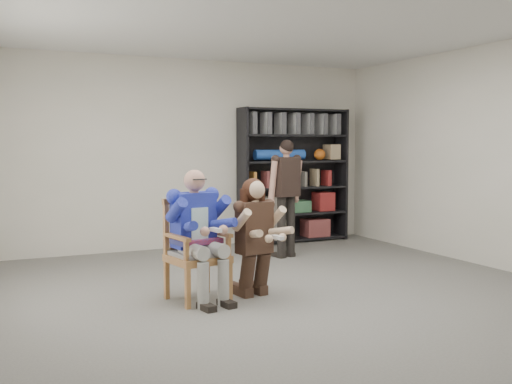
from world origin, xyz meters
name	(u,v)px	position (x,y,z in m)	size (l,w,h in m)	color
room_shell	(301,160)	(0.00, 0.00, 1.40)	(6.00, 7.00, 2.80)	beige
floor	(300,303)	(0.00, 0.00, 0.00)	(6.00, 7.00, 0.01)	#605E58
armchair	(198,250)	(-0.88, 0.51, 0.50)	(0.59, 0.56, 1.01)	#A97834
seated_man	(197,235)	(-0.88, 0.51, 0.66)	(0.56, 0.79, 1.31)	navy
kneeling_woman	(256,238)	(-0.30, 0.39, 0.60)	(0.50, 0.81, 1.20)	#38271C
bookshelf	(294,176)	(1.70, 3.28, 1.05)	(1.80, 0.38, 2.10)	black
standing_man	(286,199)	(0.97, 2.15, 0.81)	(0.50, 0.28, 1.61)	black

